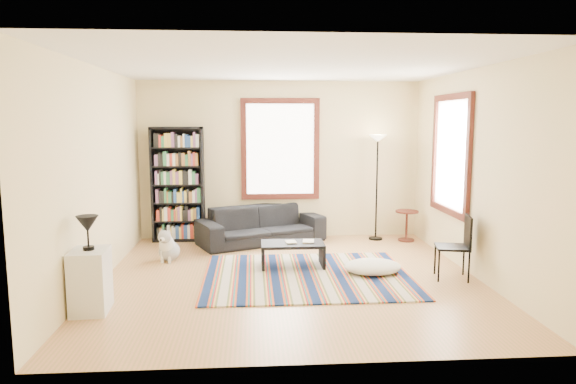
{
  "coord_description": "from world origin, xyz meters",
  "views": [
    {
      "loc": [
        -0.51,
        -6.68,
        2.1
      ],
      "look_at": [
        0.0,
        0.5,
        1.1
      ],
      "focal_mm": 32.0,
      "sensor_mm": 36.0,
      "label": 1
    }
  ],
  "objects": [
    {
      "name": "window_right",
      "position": [
        2.47,
        0.8,
        1.6
      ],
      "size": [
        0.06,
        1.2,
        1.6
      ],
      "primitive_type": "cube",
      "color": "white",
      "rests_on": "wall_right"
    },
    {
      "name": "white_cabinet",
      "position": [
        -2.3,
        -1.07,
        0.35
      ],
      "size": [
        0.41,
        0.52,
        0.7
      ],
      "primitive_type": "cube",
      "rotation": [
        0.0,
        0.0,
        0.06
      ],
      "color": "silver",
      "rests_on": "floor"
    },
    {
      "name": "floor_cushion",
      "position": [
        1.15,
        0.1,
        0.1
      ],
      "size": [
        0.96,
        0.85,
        0.2
      ],
      "primitive_type": "ellipsoid",
      "rotation": [
        0.0,
        0.0,
        0.39
      ],
      "color": "white",
      "rests_on": "floor"
    },
    {
      "name": "floor",
      "position": [
        0.0,
        0.0,
        -0.05
      ],
      "size": [
        5.0,
        5.0,
        0.1
      ],
      "primitive_type": "cube",
      "color": "tan",
      "rests_on": "ground"
    },
    {
      "name": "book_b",
      "position": [
        0.22,
        0.56,
        0.37
      ],
      "size": [
        0.19,
        0.24,
        0.02
      ],
      "primitive_type": "imported",
      "rotation": [
        0.0,
        0.0,
        -0.14
      ],
      "color": "beige",
      "rests_on": "coffee_table"
    },
    {
      "name": "wall_back",
      "position": [
        0.0,
        2.55,
        1.4
      ],
      "size": [
        5.0,
        0.1,
        2.8
      ],
      "primitive_type": "cube",
      "color": "beige",
      "rests_on": "floor"
    },
    {
      "name": "table_lamp",
      "position": [
        -2.3,
        -1.07,
        0.89
      ],
      "size": [
        0.27,
        0.27,
        0.38
      ],
      "primitive_type": null,
      "rotation": [
        0.0,
        0.0,
        0.11
      ],
      "color": "black",
      "rests_on": "white_cabinet"
    },
    {
      "name": "sofa",
      "position": [
        -0.36,
        2.05,
        0.31
      ],
      "size": [
        1.63,
        2.31,
        0.63
      ],
      "primitive_type": "imported",
      "rotation": [
        0.0,
        0.0,
        0.41
      ],
      "color": "black",
      "rests_on": "floor"
    },
    {
      "name": "coffee_table",
      "position": [
        0.07,
        0.51,
        0.18
      ],
      "size": [
        0.97,
        0.64,
        0.36
      ],
      "primitive_type": "cube",
      "rotation": [
        0.0,
        0.0,
        -0.17
      ],
      "color": "black",
      "rests_on": "floor"
    },
    {
      "name": "wall_right",
      "position": [
        2.55,
        0.0,
        1.4
      ],
      "size": [
        0.1,
        5.0,
        2.8
      ],
      "primitive_type": "cube",
      "color": "beige",
      "rests_on": "floor"
    },
    {
      "name": "window_back",
      "position": [
        0.0,
        2.47,
        1.6
      ],
      "size": [
        1.2,
        0.06,
        1.6
      ],
      "primitive_type": "cube",
      "color": "white",
      "rests_on": "wall_back"
    },
    {
      "name": "ceiling",
      "position": [
        0.0,
        0.0,
        2.85
      ],
      "size": [
        5.0,
        5.0,
        0.1
      ],
      "primitive_type": "cube",
      "color": "white",
      "rests_on": "floor"
    },
    {
      "name": "bookshelf",
      "position": [
        -1.8,
        2.32,
        1.0
      ],
      "size": [
        0.9,
        0.3,
        2.0
      ],
      "primitive_type": "cube",
      "color": "black",
      "rests_on": "floor"
    },
    {
      "name": "folding_chair",
      "position": [
        2.15,
        -0.18,
        0.43
      ],
      "size": [
        0.5,
        0.48,
        0.86
      ],
      "primitive_type": "cube",
      "rotation": [
        0.0,
        0.0,
        -0.21
      ],
      "color": "black",
      "rests_on": "floor"
    },
    {
      "name": "floor_lamp",
      "position": [
        1.69,
        2.15,
        0.93
      ],
      "size": [
        0.39,
        0.39,
        1.86
      ],
      "primitive_type": null,
      "rotation": [
        0.0,
        0.0,
        0.35
      ],
      "color": "black",
      "rests_on": "floor"
    },
    {
      "name": "dog",
      "position": [
        -1.77,
        0.99,
        0.25
      ],
      "size": [
        0.46,
        0.56,
        0.49
      ],
      "primitive_type": null,
      "rotation": [
        0.0,
        0.0,
        -0.23
      ],
      "color": "#B0B0B0",
      "rests_on": "floor"
    },
    {
      "name": "side_table",
      "position": [
        2.2,
        2.0,
        0.27
      ],
      "size": [
        0.53,
        0.53,
        0.54
      ],
      "primitive_type": "cylinder",
      "rotation": [
        0.0,
        0.0,
        0.41
      ],
      "color": "#4B1B12",
      "rests_on": "floor"
    },
    {
      "name": "wall_left",
      "position": [
        -2.55,
        0.0,
        1.4
      ],
      "size": [
        0.1,
        5.0,
        2.8
      ],
      "primitive_type": "cube",
      "color": "beige",
      "rests_on": "floor"
    },
    {
      "name": "rug",
      "position": [
        0.23,
        0.05,
        0.01
      ],
      "size": [
        2.79,
        2.23,
        0.02
      ],
      "primitive_type": "cube",
      "color": "#0D1C43",
      "rests_on": "floor"
    },
    {
      "name": "book_a",
      "position": [
        -0.03,
        0.51,
        0.37
      ],
      "size": [
        0.21,
        0.17,
        0.02
      ],
      "primitive_type": "imported",
      "rotation": [
        0.0,
        0.0,
        0.1
      ],
      "color": "beige",
      "rests_on": "coffee_table"
    },
    {
      "name": "wall_front",
      "position": [
        0.0,
        -2.55,
        1.4
      ],
      "size": [
        5.0,
        0.1,
        2.8
      ],
      "primitive_type": "cube",
      "color": "beige",
      "rests_on": "floor"
    }
  ]
}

